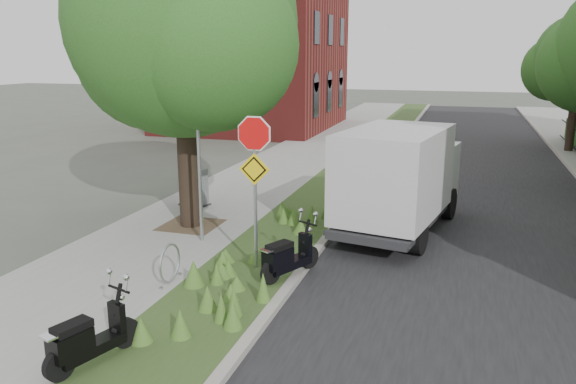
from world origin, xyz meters
The scene contains 14 objects.
ground centered at (0.00, 0.00, 0.00)m, with size 120.00×120.00×0.00m, color #4C5147.
sidewalk_near centered at (-4.25, 10.00, 0.06)m, with size 3.50×60.00×0.12m, color gray.
verge centered at (-1.50, 10.00, 0.06)m, with size 2.00×60.00×0.12m, color #314A20.
kerb_near centered at (-0.50, 10.00, 0.07)m, with size 0.20×60.00×0.13m, color #9E9991.
road centered at (3.00, 10.00, 0.01)m, with size 7.00×60.00×0.01m, color black.
street_tree_main centered at (-4.08, 2.86, 4.80)m, with size 6.21×5.54×7.66m.
bare_post centered at (-3.20, 1.80, 2.12)m, with size 0.08×0.08×4.00m.
bike_hoop centered at (-2.70, -0.60, 0.50)m, with size 0.06×0.78×0.77m.
sign_assembly centered at (-1.40, 0.58, 2.33)m, with size 0.94×0.08×3.22m.
brick_building centered at (-9.50, 22.00, 4.21)m, with size 9.40×10.40×8.30m.
scooter_near centered at (-2.35, -3.65, 0.48)m, with size 0.63×1.49×0.73m.
scooter_far centered at (-0.68, 0.24, 0.48)m, with size 0.82×1.45×0.75m.
box_truck centered at (1.03, 4.18, 1.47)m, with size 2.78×5.25×2.26m.
utility_cabinet centered at (-4.80, 4.60, 0.63)m, with size 0.90×0.70×1.06m.
Camera 1 is at (2.44, -9.47, 4.38)m, focal length 35.00 mm.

